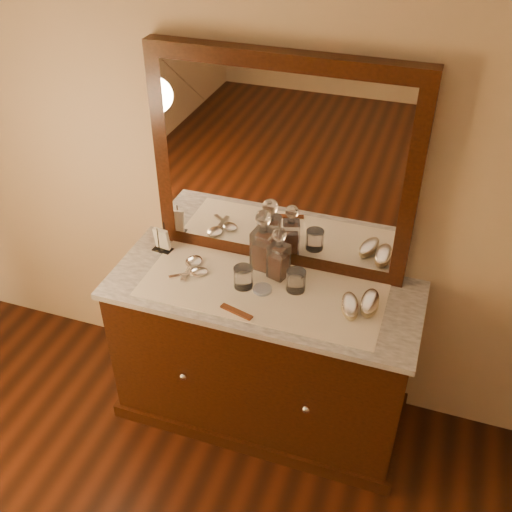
% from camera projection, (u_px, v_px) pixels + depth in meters
% --- Properties ---
extents(dresser_cabinet, '(1.40, 0.55, 0.82)m').
position_uv_depth(dresser_cabinet, '(262.00, 356.00, 2.98)').
color(dresser_cabinet, black).
rests_on(dresser_cabinet, floor).
extents(dresser_plinth, '(1.46, 0.59, 0.08)m').
position_uv_depth(dresser_plinth, '(262.00, 405.00, 3.20)').
color(dresser_plinth, black).
rests_on(dresser_plinth, floor).
extents(knob_left, '(0.04, 0.04, 0.04)m').
position_uv_depth(knob_left, '(183.00, 376.00, 2.82)').
color(knob_left, silver).
rests_on(knob_left, dresser_cabinet).
extents(knob_right, '(0.04, 0.04, 0.04)m').
position_uv_depth(knob_right, '(306.00, 409.00, 2.66)').
color(knob_right, silver).
rests_on(knob_right, dresser_cabinet).
extents(marble_top, '(1.44, 0.59, 0.03)m').
position_uv_depth(marble_top, '(263.00, 290.00, 2.73)').
color(marble_top, white).
rests_on(marble_top, dresser_cabinet).
extents(mirror_frame, '(1.20, 0.08, 1.00)m').
position_uv_depth(mirror_frame, '(281.00, 166.00, 2.61)').
color(mirror_frame, black).
rests_on(mirror_frame, marble_top).
extents(mirror_glass, '(1.06, 0.01, 0.86)m').
position_uv_depth(mirror_glass, '(279.00, 169.00, 2.58)').
color(mirror_glass, white).
rests_on(mirror_glass, marble_top).
extents(lace_runner, '(1.10, 0.45, 0.00)m').
position_uv_depth(lace_runner, '(262.00, 290.00, 2.70)').
color(lace_runner, white).
rests_on(lace_runner, marble_top).
extents(pin_dish, '(0.09, 0.09, 0.02)m').
position_uv_depth(pin_dish, '(262.00, 289.00, 2.69)').
color(pin_dish, silver).
rests_on(pin_dish, lace_runner).
extents(comb, '(0.16, 0.07, 0.01)m').
position_uv_depth(comb, '(236.00, 312.00, 2.58)').
color(comb, brown).
rests_on(comb, lace_runner).
extents(napkin_rack, '(0.10, 0.07, 0.14)m').
position_uv_depth(napkin_rack, '(162.00, 240.00, 2.92)').
color(napkin_rack, black).
rests_on(napkin_rack, marble_top).
extents(decanter_left, '(0.11, 0.11, 0.31)m').
position_uv_depth(decanter_left, '(263.00, 246.00, 2.78)').
color(decanter_left, maroon).
rests_on(decanter_left, lace_runner).
extents(decanter_right, '(0.10, 0.10, 0.27)m').
position_uv_depth(decanter_right, '(279.00, 258.00, 2.73)').
color(decanter_right, maroon).
rests_on(decanter_right, lace_runner).
extents(brush_near, '(0.12, 0.18, 0.05)m').
position_uv_depth(brush_near, '(350.00, 306.00, 2.58)').
color(brush_near, tan).
rests_on(brush_near, lace_runner).
extents(brush_far, '(0.08, 0.18, 0.05)m').
position_uv_depth(brush_far, '(370.00, 303.00, 2.59)').
color(brush_far, tan).
rests_on(brush_far, lace_runner).
extents(hand_mirror_outer, '(0.09, 0.21, 0.02)m').
position_uv_depth(hand_mirror_outer, '(193.00, 263.00, 2.85)').
color(hand_mirror_outer, silver).
rests_on(hand_mirror_outer, lace_runner).
extents(hand_mirror_inner, '(0.18, 0.15, 0.02)m').
position_uv_depth(hand_mirror_inner, '(195.00, 273.00, 2.79)').
color(hand_mirror_inner, silver).
rests_on(hand_mirror_inner, lace_runner).
extents(tumblers, '(0.32, 0.14, 0.10)m').
position_uv_depth(tumblers, '(270.00, 279.00, 2.69)').
color(tumblers, white).
rests_on(tumblers, lace_runner).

